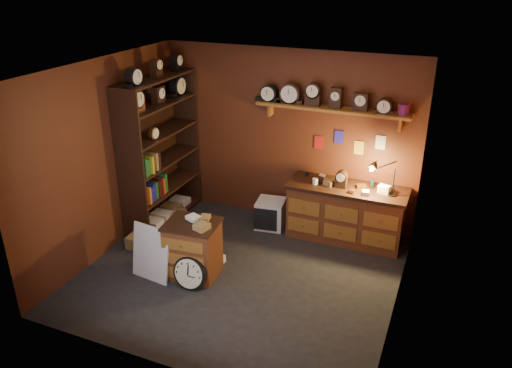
% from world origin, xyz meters
% --- Properties ---
extents(floor, '(4.00, 4.00, 0.00)m').
position_xyz_m(floor, '(0.00, 0.00, 0.00)').
color(floor, black).
rests_on(floor, ground).
extents(room_shell, '(4.02, 3.62, 2.71)m').
position_xyz_m(room_shell, '(0.04, 0.11, 1.72)').
color(room_shell, '#562614').
rests_on(room_shell, ground).
extents(shelving_unit, '(0.47, 1.60, 2.58)m').
position_xyz_m(shelving_unit, '(-1.79, 0.98, 1.25)').
color(shelving_unit, black).
rests_on(shelving_unit, ground).
extents(workbench, '(1.72, 0.66, 1.36)m').
position_xyz_m(workbench, '(1.05, 1.47, 0.47)').
color(workbench, brown).
rests_on(workbench, ground).
extents(low_cabinet, '(0.72, 0.63, 0.86)m').
position_xyz_m(low_cabinet, '(-0.57, -0.22, 0.42)').
color(low_cabinet, brown).
rests_on(low_cabinet, ground).
extents(big_round_clock, '(0.44, 0.15, 0.45)m').
position_xyz_m(big_round_clock, '(-0.46, -0.52, 0.22)').
color(big_round_clock, black).
rests_on(big_round_clock, ground).
extents(white_panel, '(0.58, 0.23, 0.75)m').
position_xyz_m(white_panel, '(-1.04, -0.50, 0.00)').
color(white_panel, silver).
rests_on(white_panel, ground).
extents(mini_fridge, '(0.48, 0.49, 0.44)m').
position_xyz_m(mini_fridge, '(-0.11, 1.39, 0.22)').
color(mini_fridge, silver).
rests_on(mini_fridge, ground).
extents(floor_box_a, '(0.31, 0.26, 0.18)m').
position_xyz_m(floor_box_a, '(-1.65, 0.06, 0.09)').
color(floor_box_a, olive).
rests_on(floor_box_a, ground).
extents(floor_box_b, '(0.21, 0.24, 0.11)m').
position_xyz_m(floor_box_b, '(-0.41, 0.11, 0.05)').
color(floor_box_b, white).
rests_on(floor_box_b, ground).
extents(floor_box_c, '(0.30, 0.29, 0.17)m').
position_xyz_m(floor_box_c, '(-1.51, 1.00, 0.09)').
color(floor_box_c, olive).
rests_on(floor_box_c, ground).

